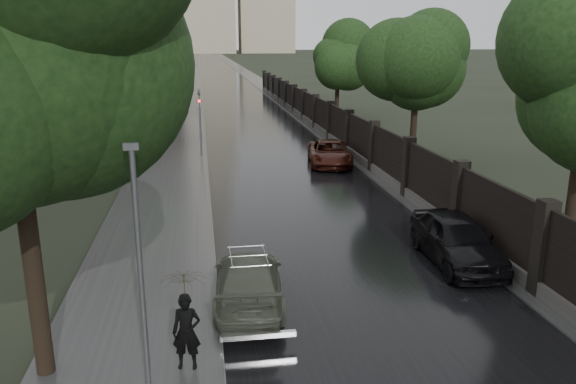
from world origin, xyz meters
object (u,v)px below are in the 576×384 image
(traffic_light, at_px, (200,117))
(tree_right_c, at_px, (338,61))
(car_right_far, at_px, (329,153))
(pedestrian_umbrella, at_px, (184,292))
(tree_right_b, at_px, (417,73))
(car_right_near, at_px, (456,239))
(lamp_post, at_px, (141,281))
(tree_left_near, at_px, (6,58))
(tree_left_far, at_px, (139,64))
(volga_sedan, at_px, (249,280))

(traffic_light, bearing_deg, tree_right_c, 51.82)
(car_right_far, bearing_deg, pedestrian_umbrella, -103.26)
(tree_right_b, xyz_separation_m, traffic_light, (-11.80, 2.99, -2.55))
(car_right_near, distance_m, car_right_far, 14.49)
(lamp_post, bearing_deg, tree_right_b, 57.82)
(tree_left_near, xyz_separation_m, car_right_far, (10.32, 19.04, -5.75))
(tree_left_far, xyz_separation_m, car_right_near, (11.40, -22.44, -4.47))
(traffic_light, height_order, pedestrian_umbrella, traffic_light)
(traffic_light, distance_m, car_right_far, 7.81)
(tree_left_near, height_order, pedestrian_umbrella, tree_left_near)
(tree_left_far, distance_m, car_right_near, 25.56)
(tree_left_near, xyz_separation_m, traffic_light, (3.30, 21.99, -4.02))
(car_right_near, xyz_separation_m, car_right_far, (-0.68, 14.47, -0.10))
(tree_left_far, xyz_separation_m, car_right_far, (10.72, -7.96, -4.57))
(traffic_light, relative_size, pedestrian_umbrella, 1.58)
(volga_sedan, xyz_separation_m, car_right_far, (5.91, 16.24, 0.03))
(pedestrian_umbrella, bearing_deg, car_right_far, 77.43)
(car_right_far, xyz_separation_m, pedestrian_umbrella, (-7.44, -19.32, 1.18))
(volga_sedan, bearing_deg, tree_left_near, 37.01)
(tree_right_c, distance_m, car_right_far, 19.08)
(tree_left_near, bearing_deg, pedestrian_umbrella, -5.70)
(tree_left_near, height_order, tree_right_b, tree_left_near)
(tree_left_far, bearing_deg, car_right_far, -36.62)
(lamp_post, relative_size, pedestrian_umbrella, 2.01)
(pedestrian_umbrella, bearing_deg, volga_sedan, 72.06)
(tree_right_b, height_order, car_right_near, tree_right_b)
(lamp_post, xyz_separation_m, pedestrian_umbrella, (0.68, 1.21, -0.82))
(lamp_post, relative_size, traffic_light, 1.28)
(tree_right_c, relative_size, volga_sedan, 1.60)
(pedestrian_umbrella, bearing_deg, car_right_near, 39.33)
(tree_right_b, bearing_deg, tree_left_near, -128.48)
(lamp_post, distance_m, car_right_far, 22.17)
(tree_left_near, xyz_separation_m, pedestrian_umbrella, (2.88, -0.29, -4.57))
(tree_right_b, xyz_separation_m, volga_sedan, (-10.69, -16.20, -4.31))
(car_right_near, bearing_deg, tree_right_c, 84.77)
(pedestrian_umbrella, bearing_deg, tree_left_near, -177.21)
(tree_right_c, bearing_deg, tree_left_far, -147.17)
(tree_right_b, bearing_deg, tree_right_c, 90.00)
(tree_left_far, bearing_deg, tree_right_b, -27.30)
(tree_right_b, height_order, volga_sedan, tree_right_b)
(lamp_post, bearing_deg, tree_left_far, 95.21)
(tree_left_near, relative_size, traffic_light, 2.29)
(tree_right_c, height_order, traffic_light, tree_right_c)
(traffic_light, bearing_deg, tree_left_far, 126.47)
(traffic_light, height_order, car_right_near, traffic_light)
(tree_right_c, distance_m, car_right_near, 32.96)
(volga_sedan, bearing_deg, traffic_light, -82.08)
(tree_right_b, relative_size, tree_right_c, 1.00)
(car_right_near, bearing_deg, volga_sedan, -163.01)
(tree_right_b, distance_m, pedestrian_umbrella, 23.04)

